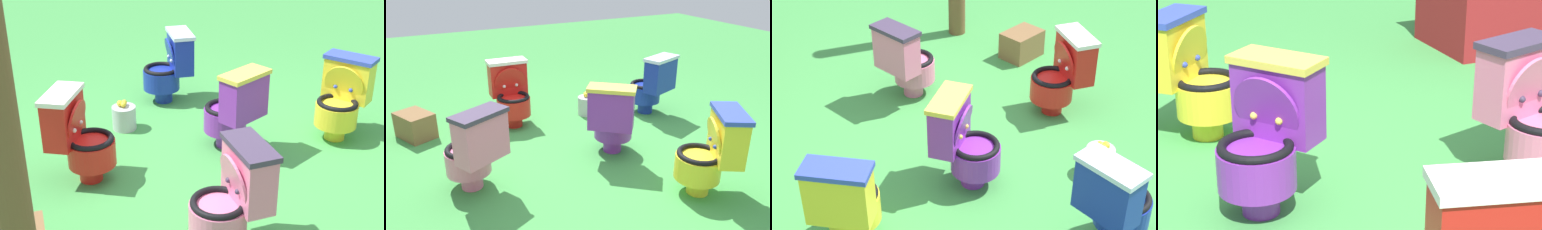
# 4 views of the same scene
# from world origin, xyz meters

# --- Properties ---
(ground) EXTENTS (14.00, 14.00, 0.00)m
(ground) POSITION_xyz_m (0.00, 0.00, 0.00)
(ground) COLOR #429947
(toilet_blue) EXTENTS (0.54, 0.60, 0.73)m
(toilet_blue) POSITION_xyz_m (-1.23, -0.65, 0.37)
(toilet_blue) COLOR #192D9E
(toilet_blue) RESTS_ON ground
(toilet_pink) EXTENTS (0.58, 0.62, 0.73)m
(toilet_pink) POSITION_xyz_m (1.07, 0.06, 0.37)
(toilet_pink) COLOR pink
(toilet_pink) RESTS_ON ground
(toilet_purple) EXTENTS (0.62, 0.64, 0.73)m
(toilet_purple) POSITION_xyz_m (-0.26, 0.02, 0.37)
(toilet_purple) COLOR purple
(toilet_purple) RESTS_ON ground
(toilet_red) EXTENTS (0.44, 0.51, 0.73)m
(toilet_red) POSITION_xyz_m (0.36, -1.13, 0.37)
(toilet_red) COLOR red
(toilet_red) RESTS_ON ground
(toilet_yellow) EXTENTS (0.63, 0.59, 0.73)m
(toilet_yellow) POSITION_xyz_m (-0.61, 0.96, 0.37)
(toilet_yellow) COLOR yellow
(toilet_yellow) RESTS_ON ground
(wooden_post) EXTENTS (0.18, 0.18, 2.29)m
(wooden_post) POSITION_xyz_m (2.15, -0.82, 1.15)
(wooden_post) COLOR brown
(wooden_post) RESTS_ON ground
(lemon_bucket) EXTENTS (0.22, 0.22, 0.28)m
(lemon_bucket) POSITION_xyz_m (-0.53, -0.99, 0.12)
(lemon_bucket) COLOR #B7B7BF
(lemon_bucket) RESTS_ON ground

